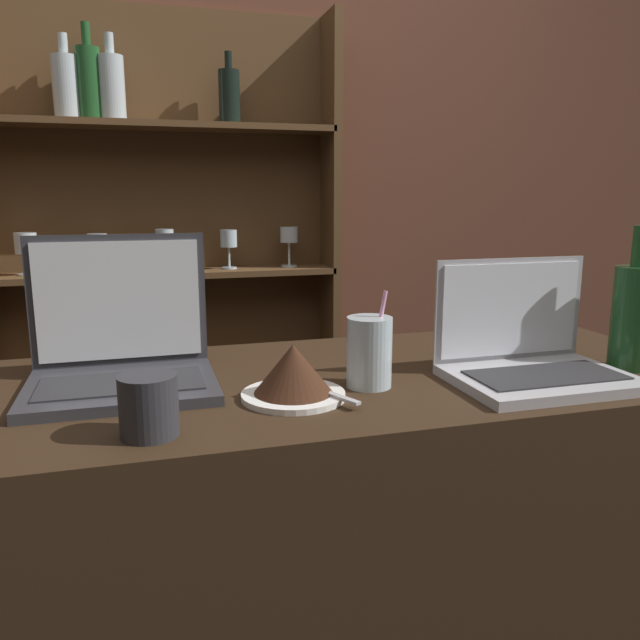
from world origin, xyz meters
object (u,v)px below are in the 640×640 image
(wine_bottle_green, at_px, (633,315))
(laptop_far, at_px, (530,354))
(laptop_near, at_px, (121,354))
(water_glass, at_px, (369,352))
(coffee_cup, at_px, (149,406))
(cake_plate, at_px, (292,373))

(wine_bottle_green, bearing_deg, laptop_far, -178.73)
(laptop_near, xyz_separation_m, water_glass, (0.41, -0.13, 0.00))
(laptop_far, distance_m, water_glass, 0.30)
(wine_bottle_green, bearing_deg, coffee_cup, -173.87)
(cake_plate, relative_size, coffee_cup, 2.05)
(laptop_far, height_order, coffee_cup, laptop_far)
(laptop_near, height_order, wine_bottle_green, wine_bottle_green)
(laptop_near, xyz_separation_m, coffee_cup, (0.04, -0.25, -0.01))
(water_glass, bearing_deg, coffee_cup, -161.03)
(cake_plate, bearing_deg, water_glass, 10.94)
(laptop_near, relative_size, water_glass, 1.86)
(water_glass, distance_m, coffee_cup, 0.39)
(coffee_cup, bearing_deg, laptop_far, 7.74)
(laptop_far, relative_size, water_glass, 1.85)
(water_glass, height_order, coffee_cup, water_glass)
(water_glass, bearing_deg, laptop_far, -7.09)
(laptop_far, distance_m, wine_bottle_green, 0.23)
(laptop_near, bearing_deg, wine_bottle_green, -9.67)
(coffee_cup, bearing_deg, laptop_near, 99.11)
(laptop_near, height_order, water_glass, laptop_near)
(cake_plate, height_order, water_glass, water_glass)
(laptop_far, bearing_deg, water_glass, 172.91)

